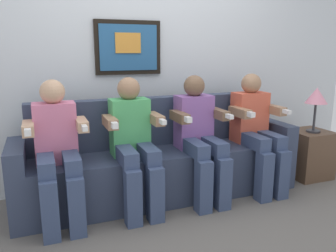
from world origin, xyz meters
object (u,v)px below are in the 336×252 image
at_px(couch, 161,163).
at_px(person_rightmost, 256,128).
at_px(side_table_right, 308,154).
at_px(person_leftmost, 57,147).
at_px(table_lamp, 316,98).
at_px(person_left_center, 134,140).
at_px(person_right_center, 199,133).

bearing_deg(couch, person_rightmost, -10.62).
bearing_deg(side_table_right, couch, 176.21).
xyz_separation_m(person_leftmost, side_table_right, (2.53, 0.06, -0.36)).
xyz_separation_m(person_rightmost, table_lamp, (0.71, 0.01, 0.25)).
relative_size(person_leftmost, person_left_center, 1.00).
bearing_deg(person_rightmost, table_lamp, 0.93).
xyz_separation_m(person_left_center, side_table_right, (1.93, 0.06, -0.36)).
xyz_separation_m(person_right_center, table_lamp, (1.31, 0.01, 0.25)).
bearing_deg(person_leftmost, table_lamp, 0.26).
relative_size(couch, person_leftmost, 2.30).
xyz_separation_m(couch, person_rightmost, (0.90, -0.17, 0.29)).
relative_size(person_leftmost, side_table_right, 2.22).
relative_size(person_leftmost, person_rightmost, 1.00).
relative_size(couch, person_left_center, 2.30).
distance_m(couch, person_right_center, 0.45).
distance_m(person_rightmost, table_lamp, 0.76).
bearing_deg(person_rightmost, person_leftmost, 180.00).
bearing_deg(person_leftmost, person_left_center, 0.00).
xyz_separation_m(person_right_center, person_rightmost, (0.60, 0.00, 0.00)).
distance_m(couch, person_left_center, 0.45).
relative_size(person_rightmost, side_table_right, 2.22).
distance_m(person_leftmost, person_right_center, 1.20).
relative_size(person_right_center, person_rightmost, 1.00).
height_order(person_left_center, side_table_right, person_left_center).
distance_m(person_right_center, table_lamp, 1.34).
height_order(person_leftmost, table_lamp, person_leftmost).
xyz_separation_m(couch, table_lamp, (1.62, -0.16, 0.55)).
height_order(person_leftmost, side_table_right, person_leftmost).
bearing_deg(person_leftmost, couch, 10.62).
height_order(person_right_center, table_lamp, person_right_center).
bearing_deg(side_table_right, table_lamp, -101.78).
bearing_deg(table_lamp, person_left_center, -179.65).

